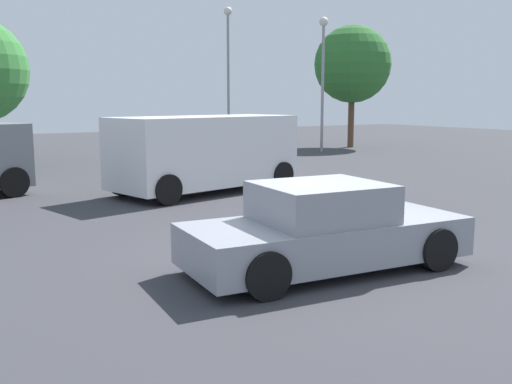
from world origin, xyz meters
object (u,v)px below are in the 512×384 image
(sedan_foreground, at_px, (325,230))
(light_post_near, at_px, (323,61))
(van_white, at_px, (205,151))
(dog, at_px, (286,213))
(light_post_mid, at_px, (228,55))

(sedan_foreground, xyz_separation_m, light_post_near, (12.63, 16.28, 3.81))
(van_white, height_order, light_post_near, light_post_near)
(dog, relative_size, light_post_near, 0.08)
(light_post_near, relative_size, light_post_mid, 0.89)
(light_post_near, bearing_deg, light_post_mid, 124.67)
(dog, height_order, light_post_mid, light_post_mid)
(light_post_mid, bearing_deg, dog, -115.50)
(sedan_foreground, relative_size, van_white, 0.79)
(sedan_foreground, height_order, dog, sedan_foreground)
(sedan_foreground, bearing_deg, dog, 71.10)
(light_post_near, xyz_separation_m, light_post_mid, (-2.94, 4.26, 0.46))
(sedan_foreground, bearing_deg, van_white, 81.04)
(sedan_foreground, relative_size, dog, 8.49)
(sedan_foreground, distance_m, dog, 3.09)
(sedan_foreground, height_order, light_post_mid, light_post_mid)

